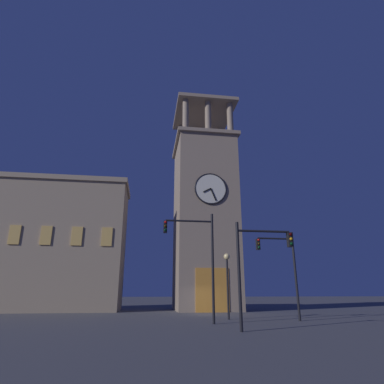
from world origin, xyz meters
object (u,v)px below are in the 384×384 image
at_px(traffic_signal_near, 283,262).
at_px(traffic_signal_mid, 198,250).
at_px(adjacent_wing_building, 26,243).
at_px(street_lamp, 227,272).
at_px(clocktower, 204,216).
at_px(traffic_signal_far, 257,257).

bearing_deg(traffic_signal_near, traffic_signal_mid, 11.51).
bearing_deg(adjacent_wing_building, traffic_signal_near, 148.02).
relative_size(adjacent_wing_building, street_lamp, 4.47).
bearing_deg(street_lamp, adjacent_wing_building, -32.94).
height_order(clocktower, street_lamp, clocktower).
bearing_deg(traffic_signal_mid, clocktower, -101.90).
xyz_separation_m(adjacent_wing_building, traffic_signal_near, (-21.58, 13.47, -2.77)).
height_order(traffic_signal_near, traffic_signal_mid, traffic_signal_mid).
bearing_deg(clocktower, traffic_signal_far, 88.03).
distance_m(clocktower, street_lamp, 13.23).
distance_m(clocktower, adjacent_wing_building, 18.84).
bearing_deg(street_lamp, traffic_signal_mid, 49.32).
xyz_separation_m(adjacent_wing_building, street_lamp, (-18.08, 11.71, -3.37)).
bearing_deg(street_lamp, clocktower, -92.30).
xyz_separation_m(clocktower, adjacent_wing_building, (18.53, -0.32, -3.34)).
height_order(traffic_signal_near, street_lamp, traffic_signal_near).
bearing_deg(traffic_signal_mid, adjacent_wing_building, -43.50).
distance_m(traffic_signal_near, traffic_signal_mid, 6.22).
bearing_deg(traffic_signal_far, traffic_signal_mid, -58.80).
relative_size(adjacent_wing_building, traffic_signal_near, 3.43).
distance_m(adjacent_wing_building, street_lamp, 21.80).
distance_m(traffic_signal_mid, street_lamp, 4.11).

